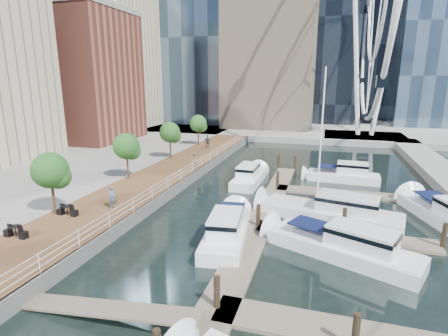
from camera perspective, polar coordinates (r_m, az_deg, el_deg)
ground at (r=20.19m, az=-7.88°, el=-17.41°), size 520.00×520.00×0.00m
boardwalk at (r=36.12m, az=-11.20°, el=-2.34°), size 6.00×60.00×1.00m
seawall at (r=34.87m, az=-6.82°, el=-2.77°), size 0.25×60.00×1.00m
land_far at (r=118.27m, az=13.01°, el=8.75°), size 200.00×114.00×1.00m
pier at (r=68.67m, az=21.91°, el=4.59°), size 14.00×12.00×1.00m
railing at (r=34.63m, az=-7.02°, el=-1.13°), size 0.10×60.00×1.05m
floating_docks at (r=27.48m, az=16.72°, el=-7.96°), size 16.00×34.00×2.60m
midrise_condos at (r=59.04m, az=-28.53°, el=15.19°), size 19.00×67.00×28.00m
street_trees at (r=35.61m, az=-15.67°, el=3.43°), size 2.60×42.60×4.60m
yacht_foreground at (r=23.37m, az=18.60°, el=-13.44°), size 10.28×6.45×2.15m
pedestrian_near at (r=27.93m, az=-17.75°, el=-4.60°), size 0.78×0.76×1.80m
pedestrian_mid at (r=39.48m, az=-4.92°, el=1.27°), size 0.67×0.85×1.68m
pedestrian_far at (r=50.77m, az=-2.68°, el=4.30°), size 1.18×0.57×1.95m
moored_yachts at (r=28.03m, az=16.69°, el=-8.60°), size 21.46×33.93×11.50m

